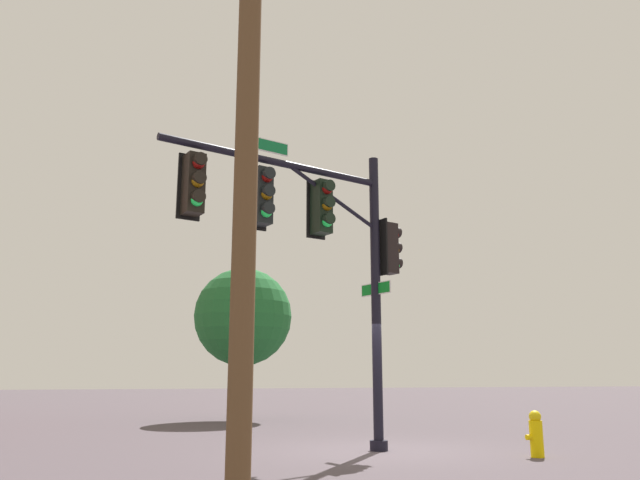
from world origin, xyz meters
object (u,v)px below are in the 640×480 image
(tree_near, at_px, (243,317))
(fire_hydrant, at_px, (536,434))
(signal_pole_assembly, at_px, (315,230))
(utility_pole, at_px, (246,166))

(tree_near, bearing_deg, fire_hydrant, 109.73)
(signal_pole_assembly, height_order, tree_near, signal_pole_assembly)
(utility_pole, relative_size, fire_hydrant, 8.54)
(utility_pole, relative_size, tree_near, 1.39)
(signal_pole_assembly, bearing_deg, fire_hydrant, 163.00)
(signal_pole_assembly, height_order, fire_hydrant, signal_pole_assembly)
(signal_pole_assembly, height_order, utility_pole, utility_pole)
(utility_pole, distance_m, tree_near, 15.03)
(signal_pole_assembly, bearing_deg, utility_pole, 67.49)
(signal_pole_assembly, bearing_deg, tree_near, -90.07)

